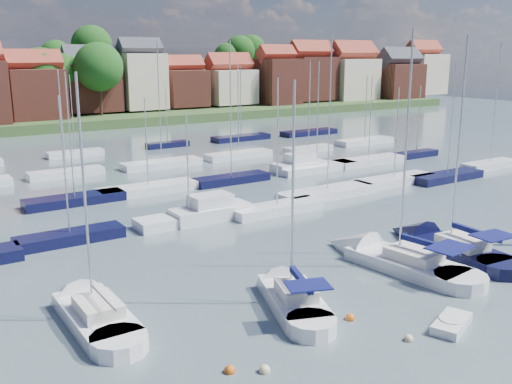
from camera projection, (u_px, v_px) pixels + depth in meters
ground at (169, 173)px, 67.95m from camera, size 260.00×260.00×0.00m
sailboat_left at (288, 294)px, 32.94m from camera, size 5.89×10.28×13.64m
sailboat_centre at (386, 258)px, 38.76m from camera, size 4.81×12.71×16.80m
sailboat_navy at (440, 245)px, 41.31m from camera, size 4.04×12.07×16.42m
sailboat_far at (89, 310)px, 30.96m from camera, size 2.84×10.70×14.21m
tender at (452, 324)px, 29.58m from camera, size 3.21×2.33×0.63m
buoy_a at (264, 372)px, 25.54m from camera, size 0.52×0.52×0.52m
buoy_b at (408, 341)px, 28.33m from camera, size 0.46×0.46×0.46m
buoy_c at (350, 320)px, 30.58m from camera, size 0.51×0.51×0.51m
buoy_d at (459, 296)px, 33.60m from camera, size 0.46×0.46×0.46m
buoy_e at (413, 235)px, 44.72m from camera, size 0.53×0.53×0.53m
buoy_g at (230, 372)px, 25.51m from camera, size 0.51×0.51×0.51m
marina_field at (202, 175)px, 64.92m from camera, size 79.62×41.41×15.93m
far_shore_town at (20, 91)px, 143.28m from camera, size 212.46×90.00×22.27m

